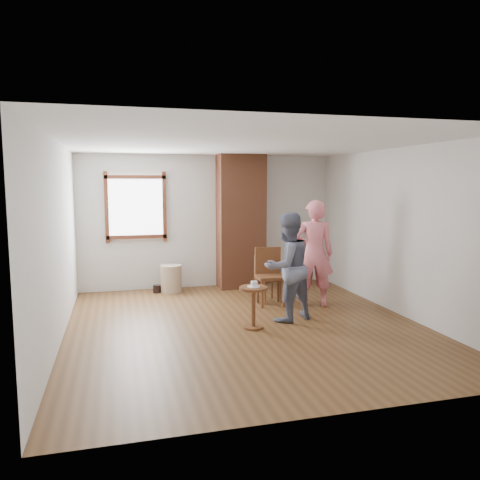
{
  "coord_description": "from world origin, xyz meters",
  "views": [
    {
      "loc": [
        -1.75,
        -6.34,
        2.04
      ],
      "look_at": [
        0.13,
        0.8,
        1.15
      ],
      "focal_mm": 35.0,
      "sensor_mm": 36.0,
      "label": 1
    }
  ],
  "objects_px": {
    "dining_chair_left": "(269,273)",
    "side_table": "(253,300)",
    "man": "(287,267)",
    "stoneware_crock": "(171,278)",
    "person_pink": "(314,253)",
    "dining_chair_right": "(267,275)"
  },
  "relations": [
    {
      "from": "dining_chair_left",
      "to": "side_table",
      "type": "bearing_deg",
      "value": -113.14
    },
    {
      "from": "side_table",
      "to": "man",
      "type": "xyz_separation_m",
      "value": [
        0.6,
        0.26,
        0.41
      ]
    },
    {
      "from": "man",
      "to": "side_table",
      "type": "bearing_deg",
      "value": 3.32
    },
    {
      "from": "stoneware_crock",
      "to": "person_pink",
      "type": "relative_size",
      "value": 0.29
    },
    {
      "from": "side_table",
      "to": "person_pink",
      "type": "relative_size",
      "value": 0.34
    },
    {
      "from": "dining_chair_right",
      "to": "side_table",
      "type": "xyz_separation_m",
      "value": [
        -0.67,
        -1.46,
        -0.05
      ]
    },
    {
      "from": "dining_chair_left",
      "to": "dining_chair_right",
      "type": "relative_size",
      "value": 1.2
    },
    {
      "from": "dining_chair_right",
      "to": "side_table",
      "type": "distance_m",
      "value": 1.61
    },
    {
      "from": "dining_chair_left",
      "to": "person_pink",
      "type": "bearing_deg",
      "value": -19.01
    },
    {
      "from": "dining_chair_right",
      "to": "person_pink",
      "type": "distance_m",
      "value": 0.94
    },
    {
      "from": "man",
      "to": "dining_chair_left",
      "type": "bearing_deg",
      "value": -112.8
    },
    {
      "from": "stoneware_crock",
      "to": "dining_chair_left",
      "type": "xyz_separation_m",
      "value": [
        1.52,
        -1.32,
        0.28
      ]
    },
    {
      "from": "stoneware_crock",
      "to": "person_pink",
      "type": "xyz_separation_m",
      "value": [
        2.2,
        -1.62,
        0.63
      ]
    },
    {
      "from": "person_pink",
      "to": "side_table",
      "type": "bearing_deg",
      "value": 53.66
    },
    {
      "from": "man",
      "to": "person_pink",
      "type": "xyz_separation_m",
      "value": [
        0.73,
        0.68,
        0.08
      ]
    },
    {
      "from": "dining_chair_left",
      "to": "side_table",
      "type": "xyz_separation_m",
      "value": [
        -0.65,
        -1.24,
        -0.14
      ]
    },
    {
      "from": "dining_chair_left",
      "to": "stoneware_crock",
      "type": "bearing_deg",
      "value": 143.49
    },
    {
      "from": "dining_chair_left",
      "to": "dining_chair_right",
      "type": "bearing_deg",
      "value": 87.43
    },
    {
      "from": "side_table",
      "to": "stoneware_crock",
      "type": "bearing_deg",
      "value": 108.85
    },
    {
      "from": "dining_chair_left",
      "to": "man",
      "type": "xyz_separation_m",
      "value": [
        -0.05,
        -0.98,
        0.27
      ]
    },
    {
      "from": "stoneware_crock",
      "to": "person_pink",
      "type": "distance_m",
      "value": 2.8
    },
    {
      "from": "dining_chair_left",
      "to": "side_table",
      "type": "distance_m",
      "value": 1.4
    }
  ]
}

